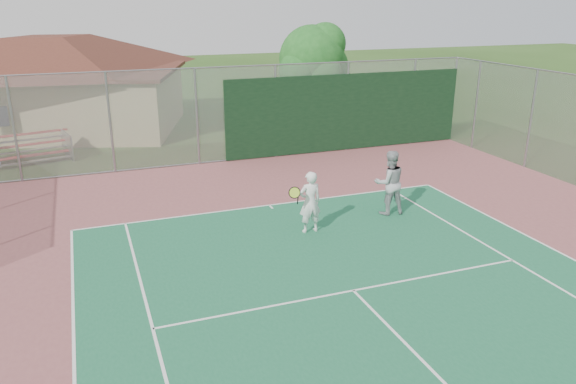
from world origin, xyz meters
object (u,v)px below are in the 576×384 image
object	(u,v)px
bleachers	(32,147)
player_grey_back	(389,183)
player_white_front	(310,203)
clubhouse	(52,74)
tree	(314,61)

from	to	relation	value
bleachers	player_grey_back	distance (m)	13.68
bleachers	player_grey_back	world-z (taller)	player_grey_back
player_white_front	player_grey_back	size ratio (longest dim) A/B	0.89
clubhouse	player_grey_back	distance (m)	17.52
player_white_front	player_grey_back	bearing A→B (deg)	-171.01
bleachers	player_grey_back	size ratio (longest dim) A/B	1.59
bleachers	tree	distance (m)	12.20
clubhouse	tree	size ratio (longest dim) A/B	2.79
bleachers	player_white_front	bearing A→B (deg)	-68.20
bleachers	clubhouse	bearing A→B (deg)	67.61
player_grey_back	clubhouse	bearing A→B (deg)	-53.29
clubhouse	player_white_front	world-z (taller)	clubhouse
clubhouse	player_grey_back	bearing A→B (deg)	-41.45
clubhouse	player_grey_back	size ratio (longest dim) A/B	7.38
tree	player_grey_back	size ratio (longest dim) A/B	2.65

